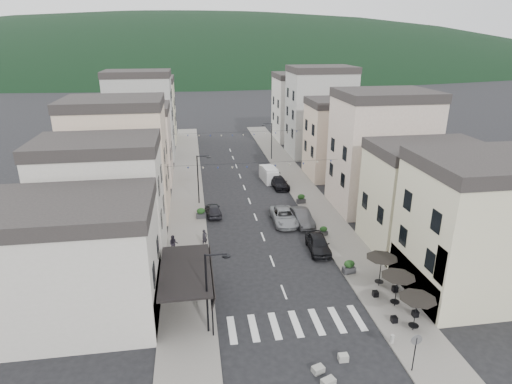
{
  "coord_description": "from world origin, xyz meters",
  "views": [
    {
      "loc": [
        -6.52,
        -22.26,
        18.98
      ],
      "look_at": [
        -0.16,
        19.59,
        3.5
      ],
      "focal_mm": 30.0,
      "sensor_mm": 36.0,
      "label": 1
    }
  ],
  "objects_px": {
    "parked_car_c": "(284,216)",
    "parked_car_e": "(213,210)",
    "parked_car_a": "(318,243)",
    "pedestrian_a": "(205,238)",
    "delivery_van": "(269,174)",
    "pedestrian_b": "(174,244)",
    "parked_car_d": "(279,182)",
    "parked_car_b": "(302,217)"
  },
  "relations": [
    {
      "from": "parked_car_c",
      "to": "delivery_van",
      "type": "height_order",
      "value": "delivery_van"
    },
    {
      "from": "parked_car_a",
      "to": "delivery_van",
      "type": "distance_m",
      "value": 21.01
    },
    {
      "from": "parked_car_c",
      "to": "delivery_van",
      "type": "relative_size",
      "value": 1.22
    },
    {
      "from": "parked_car_a",
      "to": "delivery_van",
      "type": "xyz_separation_m",
      "value": [
        -0.88,
        20.99,
        0.23
      ]
    },
    {
      "from": "parked_car_e",
      "to": "pedestrian_b",
      "type": "xyz_separation_m",
      "value": [
        -4.13,
        -8.37,
        0.29
      ]
    },
    {
      "from": "delivery_van",
      "to": "parked_car_a",
      "type": "bearing_deg",
      "value": -92.71
    },
    {
      "from": "parked_car_c",
      "to": "parked_car_e",
      "type": "height_order",
      "value": "parked_car_c"
    },
    {
      "from": "delivery_van",
      "to": "pedestrian_a",
      "type": "xyz_separation_m",
      "value": [
        -9.57,
        -18.54,
        -0.06
      ]
    },
    {
      "from": "parked_car_a",
      "to": "delivery_van",
      "type": "bearing_deg",
      "value": 96.08
    },
    {
      "from": "parked_car_d",
      "to": "parked_car_e",
      "type": "bearing_deg",
      "value": -142.97
    },
    {
      "from": "parked_car_a",
      "to": "parked_car_d",
      "type": "bearing_deg",
      "value": 93.69
    },
    {
      "from": "parked_car_a",
      "to": "parked_car_c",
      "type": "distance_m",
      "value": 7.02
    },
    {
      "from": "pedestrian_a",
      "to": "parked_car_d",
      "type": "bearing_deg",
      "value": 22.02
    },
    {
      "from": "parked_car_c",
      "to": "pedestrian_a",
      "type": "bearing_deg",
      "value": -152.81
    },
    {
      "from": "delivery_van",
      "to": "parked_car_b",
      "type": "bearing_deg",
      "value": -91.7
    },
    {
      "from": "parked_car_e",
      "to": "pedestrian_a",
      "type": "height_order",
      "value": "pedestrian_a"
    },
    {
      "from": "parked_car_c",
      "to": "delivery_van",
      "type": "xyz_separation_m",
      "value": [
        0.92,
        14.2,
        0.26
      ]
    },
    {
      "from": "pedestrian_b",
      "to": "parked_car_a",
      "type": "bearing_deg",
      "value": -5.9
    },
    {
      "from": "parked_car_e",
      "to": "delivery_van",
      "type": "xyz_separation_m",
      "value": [
        8.32,
        11.03,
        0.34
      ]
    },
    {
      "from": "parked_car_a",
      "to": "parked_car_e",
      "type": "bearing_deg",
      "value": 136.43
    },
    {
      "from": "parked_car_e",
      "to": "parked_car_d",
      "type": "bearing_deg",
      "value": -141.99
    },
    {
      "from": "parked_car_c",
      "to": "parked_car_a",
      "type": "bearing_deg",
      "value": -74.62
    },
    {
      "from": "parked_car_d",
      "to": "pedestrian_a",
      "type": "xyz_separation_m",
      "value": [
        -10.45,
        -15.74,
        0.26
      ]
    },
    {
      "from": "parked_car_d",
      "to": "delivery_van",
      "type": "distance_m",
      "value": 2.96
    },
    {
      "from": "parked_car_b",
      "to": "parked_car_e",
      "type": "relative_size",
      "value": 1.21
    },
    {
      "from": "parked_car_c",
      "to": "parked_car_e",
      "type": "bearing_deg",
      "value": 157.33
    },
    {
      "from": "parked_car_e",
      "to": "pedestrian_b",
      "type": "bearing_deg",
      "value": 59.95
    },
    {
      "from": "parked_car_b",
      "to": "parked_car_e",
      "type": "bearing_deg",
      "value": 153.26
    },
    {
      "from": "parked_car_a",
      "to": "parked_car_e",
      "type": "height_order",
      "value": "parked_car_a"
    },
    {
      "from": "parked_car_a",
      "to": "parked_car_e",
      "type": "distance_m",
      "value": 13.56
    },
    {
      "from": "parked_car_e",
      "to": "parked_car_b",
      "type": "bearing_deg",
      "value": 154.2
    },
    {
      "from": "delivery_van",
      "to": "pedestrian_b",
      "type": "xyz_separation_m",
      "value": [
        -12.45,
        -19.4,
        -0.05
      ]
    },
    {
      "from": "delivery_van",
      "to": "pedestrian_b",
      "type": "bearing_deg",
      "value": -127.79
    },
    {
      "from": "parked_car_c",
      "to": "pedestrian_b",
      "type": "distance_m",
      "value": 12.65
    },
    {
      "from": "parked_car_b",
      "to": "parked_car_d",
      "type": "relative_size",
      "value": 1.0
    },
    {
      "from": "parked_car_c",
      "to": "pedestrian_b",
      "type": "xyz_separation_m",
      "value": [
        -11.53,
        -5.2,
        0.21
      ]
    },
    {
      "from": "parked_car_a",
      "to": "pedestrian_a",
      "type": "bearing_deg",
      "value": 170.52
    },
    {
      "from": "parked_car_e",
      "to": "pedestrian_a",
      "type": "bearing_deg",
      "value": 76.78
    },
    {
      "from": "parked_car_b",
      "to": "pedestrian_a",
      "type": "relative_size",
      "value": 2.84
    },
    {
      "from": "parked_car_a",
      "to": "pedestrian_b",
      "type": "bearing_deg",
      "value": 176.91
    },
    {
      "from": "parked_car_c",
      "to": "parked_car_b",
      "type": "bearing_deg",
      "value": -16.36
    },
    {
      "from": "delivery_van",
      "to": "pedestrian_a",
      "type": "bearing_deg",
      "value": -122.4
    }
  ]
}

